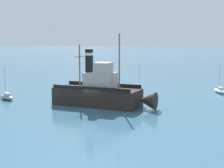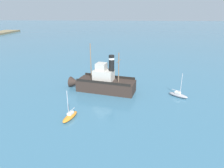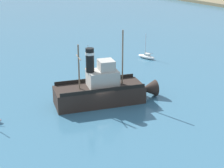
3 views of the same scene
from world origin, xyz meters
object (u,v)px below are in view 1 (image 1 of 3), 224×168
Objects in this scene: old_tugboat at (101,93)px; sailboat_orange at (138,90)px; sailboat_white at (220,91)px; sailboat_grey at (7,97)px.

sailboat_orange is at bearing 162.14° from old_tugboat.
old_tugboat is 12.73m from sailboat_orange.
old_tugboat reaches higher than sailboat_white.
sailboat_orange is at bearing -81.50° from sailboat_white.
old_tugboat is at bearing -51.19° from sailboat_white.
sailboat_white is (-14.08, 17.50, -1.40)m from old_tugboat.
sailboat_grey is at bearing -62.25° from sailboat_orange.
old_tugboat reaches higher than sailboat_orange.
old_tugboat is 15.36m from sailboat_grey.
old_tugboat is 3.02× the size of sailboat_orange.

